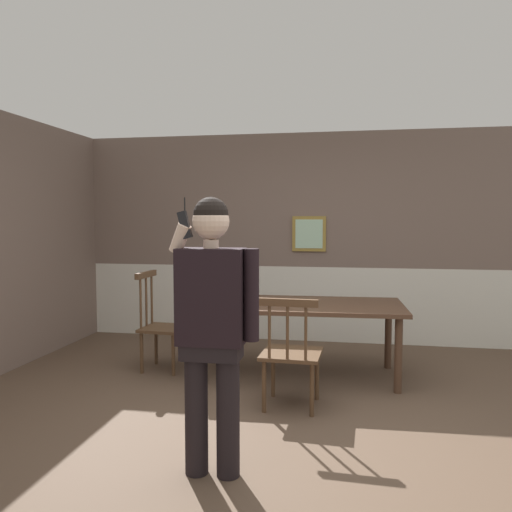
{
  "coord_description": "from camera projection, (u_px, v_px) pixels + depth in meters",
  "views": [
    {
      "loc": [
        0.49,
        -3.62,
        1.54
      ],
      "look_at": [
        -0.14,
        -0.1,
        1.29
      ],
      "focal_mm": 35.84,
      "sensor_mm": 36.0,
      "label": 1
    }
  ],
  "objects": [
    {
      "name": "chair_by_doorway",
      "position": [
        291.0,
        352.0,
        4.16
      ],
      "size": [
        0.5,
        0.5,
        0.93
      ],
      "rotation": [
        0.0,
        0.0,
        -0.05
      ],
      "color": "#513823",
      "rests_on": "ground_plane"
    },
    {
      "name": "room_back_partition",
      "position": [
        309.0,
        242.0,
        6.46
      ],
      "size": [
        5.88,
        0.17,
        2.62
      ],
      "color": "#756056",
      "rests_on": "ground_plane"
    },
    {
      "name": "ground_plane",
      "position": [
        278.0,
        430.0,
        3.75
      ],
      "size": [
        6.47,
        6.47,
        0.0
      ],
      "primitive_type": "plane",
      "color": "brown"
    },
    {
      "name": "person_figure",
      "position": [
        213.0,
        318.0,
        3.02
      ],
      "size": [
        0.55,
        0.22,
        1.67
      ],
      "rotation": [
        0.0,
        0.0,
        3.15
      ],
      "color": "black",
      "rests_on": "ground_plane"
    },
    {
      "name": "chair_near_window",
      "position": [
        160.0,
        324.0,
        5.22
      ],
      "size": [
        0.45,
        0.45,
        1.01
      ],
      "rotation": [
        0.0,
        0.0,
        4.65
      ],
      "color": "#513823",
      "rests_on": "ground_plane"
    },
    {
      "name": "dining_table",
      "position": [
        298.0,
        310.0,
        5.01
      ],
      "size": [
        2.07,
        1.05,
        0.72
      ],
      "rotation": [
        0.0,
        0.0,
        0.04
      ],
      "color": "#4C3323",
      "rests_on": "ground_plane"
    }
  ]
}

